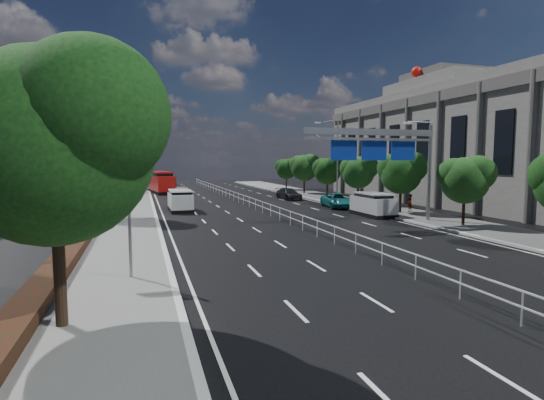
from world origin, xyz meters
name	(u,v)px	position (x,y,z in m)	size (l,w,h in m)	color
ground	(372,261)	(0.00, 0.00, 0.00)	(160.00, 160.00, 0.00)	black
sidewalk_near	(104,281)	(-11.50, 0.00, 0.07)	(5.00, 140.00, 0.14)	slate
kerb_near	(171,275)	(-9.00, 0.00, 0.07)	(0.25, 140.00, 0.15)	silver
kerb_far	(525,248)	(9.00, 0.00, 0.07)	(0.25, 140.00, 0.15)	silver
median_fence	(251,203)	(0.00, 22.50, 0.53)	(0.05, 85.00, 1.02)	silver
hedge_near	(72,250)	(-13.30, 5.00, 0.36)	(1.00, 36.00, 0.44)	black
toilet_sign	(116,205)	(-10.95, 0.00, 2.94)	(1.62, 0.18, 4.34)	gray
overhead_gantry	(384,146)	(6.74, 10.05, 5.61)	(10.24, 0.38, 7.45)	gray
streetlight_far	(335,155)	(10.50, 26.00, 5.21)	(2.78, 2.40, 9.00)	gray
civic_hall	(460,145)	(23.72, 22.00, 6.27)	(14.40, 36.00, 14.35)	slate
near_tree_big	(56,135)	(-12.13, -4.53, 5.27)	(5.72, 5.33, 7.71)	black
near_tree_back	(115,160)	(-11.94, 17.97, 4.61)	(4.84, 4.51, 6.69)	black
far_tree_c	(466,178)	(11.24, 6.98, 3.43)	(3.52, 3.28, 4.94)	black
far_tree_d	(402,171)	(11.25, 14.48, 3.69)	(3.85, 3.59, 5.34)	black
far_tree_e	(359,170)	(11.25, 21.98, 3.56)	(3.63, 3.38, 5.13)	black
far_tree_f	(328,170)	(11.24, 29.48, 3.49)	(3.52, 3.28, 5.02)	black
far_tree_g	(305,166)	(11.25, 36.98, 3.75)	(3.96, 3.69, 5.45)	black
far_tree_h	(287,168)	(11.24, 44.48, 3.42)	(3.41, 3.18, 4.91)	black
white_minivan	(180,201)	(-6.73, 22.00, 0.95)	(2.00, 4.50, 1.94)	black
red_bus	(160,182)	(-7.50, 44.85, 1.56)	(3.75, 10.27, 3.00)	black
near_car_silver	(180,191)	(-5.39, 37.23, 0.71)	(1.67, 4.16, 1.42)	silver
near_car_dark	(172,182)	(-4.89, 60.43, 0.74)	(1.56, 4.49, 1.48)	black
silver_minivan	(373,205)	(8.26, 14.00, 0.95)	(1.97, 4.64, 1.92)	black
parked_car_teal	(338,200)	(8.22, 20.53, 0.69)	(2.30, 4.99, 1.39)	#165E64
parked_car_dark	(289,194)	(6.50, 30.00, 0.65)	(1.82, 4.47, 1.30)	black
pedestrian_a	(410,203)	(12.23, 14.59, 0.90)	(0.55, 0.36, 1.52)	gray
pedestrian_b	(361,193)	(12.75, 24.19, 1.09)	(0.93, 0.72, 1.91)	gray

